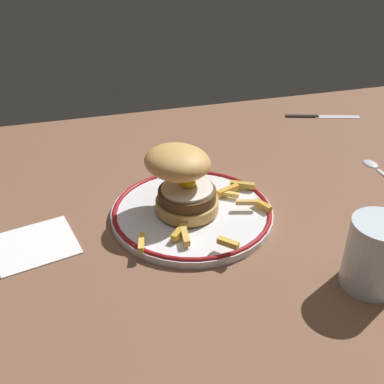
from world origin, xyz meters
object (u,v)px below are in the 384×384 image
(dinner_plate, at_px, (192,212))
(burger, at_px, (182,178))
(spoon, at_px, (375,166))
(water_glass, at_px, (374,258))
(napkin, at_px, (35,244))
(knife, at_px, (317,116))

(dinner_plate, xyz_separation_m, burger, (-0.01, 0.01, 0.06))
(burger, distance_m, spoon, 0.41)
(burger, xyz_separation_m, water_glass, (0.20, -0.22, -0.03))
(spoon, bearing_deg, water_glass, -127.21)
(water_glass, distance_m, napkin, 0.48)
(burger, bearing_deg, knife, 36.55)
(water_glass, height_order, napkin, water_glass)
(knife, bearing_deg, water_glass, -113.31)
(burger, relative_size, water_glass, 1.28)
(knife, relative_size, spoon, 1.32)
(napkin, bearing_deg, burger, 3.47)
(knife, bearing_deg, dinner_plate, -141.90)
(dinner_plate, height_order, water_glass, water_glass)
(burger, relative_size, spoon, 0.93)
(knife, distance_m, spoon, 0.27)
(dinner_plate, bearing_deg, napkin, -178.33)
(dinner_plate, relative_size, knife, 1.48)
(dinner_plate, xyz_separation_m, spoon, (0.39, 0.06, -0.00))
(water_glass, bearing_deg, napkin, 153.82)
(water_glass, relative_size, napkin, 0.85)
(knife, xyz_separation_m, spoon, (-0.02, -0.27, 0.00))
(burger, bearing_deg, water_glass, -48.82)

